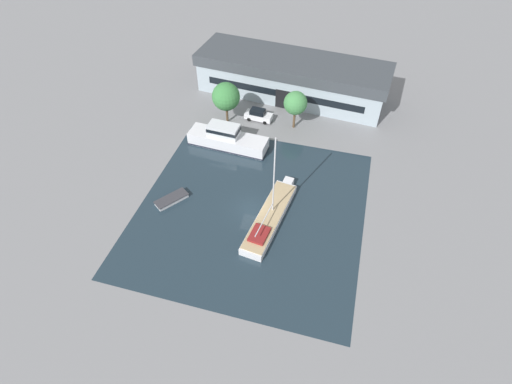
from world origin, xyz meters
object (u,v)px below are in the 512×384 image
quay_tree_by_water (226,97)px  motor_cruiser (227,139)px  warehouse_building (292,77)px  sailboat_moored (270,217)px  small_dinghy (172,199)px  quay_tree_near_building (295,103)px  parked_car (258,115)px

quay_tree_by_water → motor_cruiser: quay_tree_by_water is taller
warehouse_building → sailboat_moored: sailboat_moored is taller
small_dinghy → quay_tree_by_water: bearing=-58.4°
quay_tree_near_building → quay_tree_by_water: 10.07m
quay_tree_by_water → sailboat_moored: bearing=-57.7°
quay_tree_by_water → parked_car: (4.41, 1.71, -3.48)m
parked_car → warehouse_building: bearing=163.5°
quay_tree_by_water → parked_car: 5.87m
parked_car → quay_tree_by_water: bearing=-64.6°
warehouse_building → sailboat_moored: 28.02m
warehouse_building → parked_car: (-3.24, -8.55, -2.26)m
warehouse_building → quay_tree_near_building: bearing=-70.0°
quay_tree_by_water → warehouse_building: bearing=53.3°
motor_cruiser → small_dinghy: bearing=168.6°
quay_tree_near_building → parked_car: (-5.58, 0.40, -3.28)m
parked_car → small_dinghy: (-5.79, -19.36, -0.61)m
motor_cruiser → small_dinghy: motor_cruiser is taller
small_dinghy → motor_cruiser: bearing=-68.9°
sailboat_moored → small_dinghy: size_ratio=3.06×
sailboat_moored → small_dinghy: (-12.40, -0.21, -0.31)m
sailboat_moored → quay_tree_by_water: bearing=129.7°
quay_tree_by_water → motor_cruiser: (1.84, -5.56, -3.10)m
motor_cruiser → small_dinghy: size_ratio=2.69×
warehouse_building → quay_tree_near_building: warehouse_building is taller
parked_car → sailboat_moored: sailboat_moored is taller
motor_cruiser → sailboat_moored: bearing=-138.8°
quay_tree_near_building → parked_car: size_ratio=1.39×
motor_cruiser → parked_car: bearing=-16.0°
quay_tree_near_building → motor_cruiser: 11.05m
parked_car → motor_cruiser: (-2.57, -7.28, 0.38)m
parked_car → sailboat_moored: (6.62, -19.14, -0.30)m
quay_tree_near_building → quay_tree_by_water: size_ratio=0.92×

